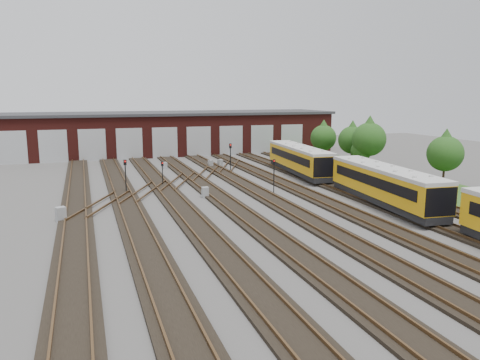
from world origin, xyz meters
name	(u,v)px	position (x,y,z in m)	size (l,w,h in m)	color
ground	(265,212)	(0.00, 0.00, 0.00)	(120.00, 120.00, 0.00)	#44423F
track_network	(260,209)	(-0.17, 0.59, 0.11)	(30.40, 70.00, 0.33)	black
maintenance_shed	(171,132)	(-0.01, 39.97, 3.20)	(51.00, 12.50, 6.35)	#4B1612
grass_verge	(391,177)	(19.00, 10.00, 0.03)	(8.00, 55.00, 0.05)	#254A18
metro_train	(384,184)	(10.00, -1.30, 1.84)	(3.78, 46.43, 2.95)	black
signal_mast_0	(162,170)	(-5.83, 13.03, 1.59)	(0.24, 0.23, 2.46)	black
signal_mast_1	(125,172)	(-9.61, 10.82, 2.00)	(0.27, 0.26, 3.13)	black
signal_mast_2	(230,154)	(3.22, 19.14, 2.17)	(0.29, 0.27, 3.39)	black
signal_mast_3	(274,172)	(3.51, 6.57, 2.00)	(0.27, 0.25, 3.14)	black
relay_cabinet_0	(61,214)	(-15.00, 2.04, 0.55)	(0.66, 0.55, 1.10)	#939698
relay_cabinet_1	(165,166)	(-3.80, 23.72, 0.43)	(0.52, 0.43, 0.86)	#939698
relay_cabinet_2	(205,192)	(-3.13, 6.50, 0.48)	(0.58, 0.48, 0.96)	#939698
relay_cabinet_3	(211,164)	(1.94, 23.45, 0.45)	(0.54, 0.45, 0.90)	#939698
relay_cabinet_4	(220,163)	(3.19, 23.44, 0.46)	(0.56, 0.46, 0.93)	#939698
tree_0	(323,135)	(17.69, 23.20, 3.69)	(3.47, 3.47, 5.75)	black
tree_1	(352,137)	(19.37, 18.74, 3.76)	(3.54, 3.54, 5.86)	black
tree_2	(369,135)	(19.17, 14.72, 4.27)	(4.01, 4.01, 6.65)	black
tree_3	(361,148)	(18.58, 15.39, 2.67)	(2.51, 2.51, 4.15)	black
tree_4	(446,149)	(20.66, 3.88, 3.73)	(3.51, 3.51, 5.81)	black
bush_0	(372,174)	(16.00, 9.19, 0.67)	(1.35, 1.35, 1.35)	#1A4313
bush_1	(365,163)	(19.71, 16.13, 0.66)	(1.32, 1.32, 1.32)	#1A4313
bush_2	(298,150)	(18.35, 32.45, 0.59)	(1.18, 1.18, 1.18)	#1A4313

